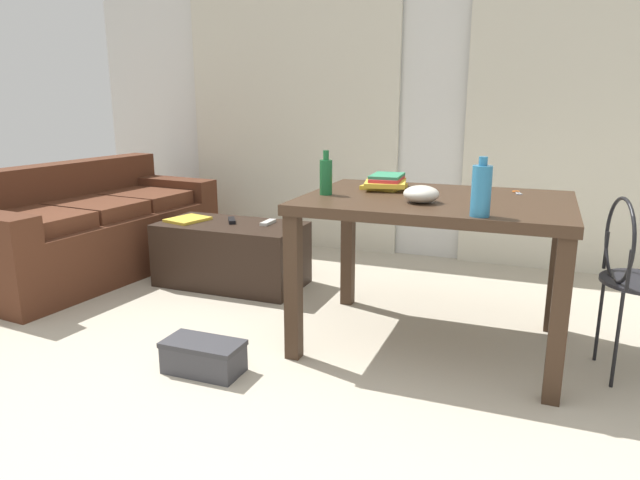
{
  "coord_description": "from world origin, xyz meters",
  "views": [
    {
      "loc": [
        0.81,
        -1.34,
        1.22
      ],
      "look_at": [
        -0.37,
        1.68,
        0.42
      ],
      "focal_mm": 32.06,
      "sensor_mm": 36.0,
      "label": 1
    }
  ],
  "objects_px": {
    "craft_table": "(435,218)",
    "scissors": "(517,192)",
    "coffee_table": "(232,254)",
    "bowl": "(421,194)",
    "couch": "(88,230)",
    "bottle_near": "(481,190)",
    "bottle_far": "(326,176)",
    "shoebox": "(204,356)",
    "magazine": "(188,219)",
    "wire_chair": "(633,267)",
    "tv_remote_secondary": "(232,220)",
    "tv_remote_primary": "(268,222)",
    "book_stack": "(386,182)"
  },
  "relations": [
    {
      "from": "scissors",
      "to": "tv_remote_primary",
      "type": "bearing_deg",
      "value": 170.52
    },
    {
      "from": "bottle_far",
      "to": "scissors",
      "type": "height_order",
      "value": "bottle_far"
    },
    {
      "from": "craft_table",
      "to": "tv_remote_secondary",
      "type": "bearing_deg",
      "value": 160.36
    },
    {
      "from": "book_stack",
      "to": "magazine",
      "type": "distance_m",
      "value": 1.5
    },
    {
      "from": "couch",
      "to": "bowl",
      "type": "distance_m",
      "value": 2.58
    },
    {
      "from": "coffee_table",
      "to": "craft_table",
      "type": "height_order",
      "value": "craft_table"
    },
    {
      "from": "wire_chair",
      "to": "book_stack",
      "type": "height_order",
      "value": "book_stack"
    },
    {
      "from": "coffee_table",
      "to": "bowl",
      "type": "relative_size",
      "value": 5.81
    },
    {
      "from": "tv_remote_secondary",
      "to": "bowl",
      "type": "bearing_deg",
      "value": -58.57
    },
    {
      "from": "bowl",
      "to": "shoebox",
      "type": "distance_m",
      "value": 1.24
    },
    {
      "from": "scissors",
      "to": "magazine",
      "type": "bearing_deg",
      "value": 175.91
    },
    {
      "from": "wire_chair",
      "to": "bottle_near",
      "type": "relative_size",
      "value": 3.38
    },
    {
      "from": "craft_table",
      "to": "magazine",
      "type": "xyz_separation_m",
      "value": [
        -1.73,
        0.44,
        -0.23
      ]
    },
    {
      "from": "craft_table",
      "to": "scissors",
      "type": "bearing_deg",
      "value": 39.7
    },
    {
      "from": "magazine",
      "to": "shoebox",
      "type": "height_order",
      "value": "magazine"
    },
    {
      "from": "wire_chair",
      "to": "bottle_far",
      "type": "xyz_separation_m",
      "value": [
        -1.4,
        -0.09,
        0.34
      ]
    },
    {
      "from": "wire_chair",
      "to": "tv_remote_primary",
      "type": "relative_size",
      "value": 5.32
    },
    {
      "from": "craft_table",
      "to": "tv_remote_primary",
      "type": "height_order",
      "value": "craft_table"
    },
    {
      "from": "book_stack",
      "to": "tv_remote_secondary",
      "type": "relative_size",
      "value": 2.09
    },
    {
      "from": "bowl",
      "to": "magazine",
      "type": "relative_size",
      "value": 0.64
    },
    {
      "from": "coffee_table",
      "to": "tv_remote_primary",
      "type": "height_order",
      "value": "tv_remote_primary"
    },
    {
      "from": "scissors",
      "to": "magazine",
      "type": "xyz_separation_m",
      "value": [
        -2.09,
        0.15,
        -0.33
      ]
    },
    {
      "from": "bottle_near",
      "to": "bottle_far",
      "type": "bearing_deg",
      "value": 160.46
    },
    {
      "from": "couch",
      "to": "magazine",
      "type": "height_order",
      "value": "couch"
    },
    {
      "from": "bowl",
      "to": "scissors",
      "type": "relative_size",
      "value": 1.5
    },
    {
      "from": "scissors",
      "to": "magazine",
      "type": "distance_m",
      "value": 2.12
    },
    {
      "from": "craft_table",
      "to": "shoebox",
      "type": "bearing_deg",
      "value": -142.39
    },
    {
      "from": "book_stack",
      "to": "shoebox",
      "type": "xyz_separation_m",
      "value": [
        -0.6,
        -0.87,
        -0.72
      ]
    },
    {
      "from": "scissors",
      "to": "shoebox",
      "type": "xyz_separation_m",
      "value": [
        -1.26,
        -0.99,
        -0.68
      ]
    },
    {
      "from": "craft_table",
      "to": "magazine",
      "type": "distance_m",
      "value": 1.8
    },
    {
      "from": "scissors",
      "to": "shoebox",
      "type": "relative_size",
      "value": 0.3
    },
    {
      "from": "bottle_near",
      "to": "bottle_far",
      "type": "height_order",
      "value": "bottle_near"
    },
    {
      "from": "craft_table",
      "to": "bottle_near",
      "type": "distance_m",
      "value": 0.5
    },
    {
      "from": "scissors",
      "to": "couch",
      "type": "bearing_deg",
      "value": 178.72
    },
    {
      "from": "couch",
      "to": "book_stack",
      "type": "distance_m",
      "value": 2.28
    },
    {
      "from": "wire_chair",
      "to": "bottle_far",
      "type": "height_order",
      "value": "bottle_far"
    },
    {
      "from": "tv_remote_primary",
      "to": "scissors",
      "type": "bearing_deg",
      "value": -10.68
    },
    {
      "from": "bottle_near",
      "to": "shoebox",
      "type": "distance_m",
      "value": 1.42
    },
    {
      "from": "tv_remote_secondary",
      "to": "wire_chair",
      "type": "bearing_deg",
      "value": -45.85
    },
    {
      "from": "craft_table",
      "to": "scissors",
      "type": "height_order",
      "value": "scissors"
    },
    {
      "from": "scissors",
      "to": "tv_remote_primary",
      "type": "relative_size",
      "value": 0.71
    },
    {
      "from": "couch",
      "to": "bottle_near",
      "type": "distance_m",
      "value": 2.92
    },
    {
      "from": "craft_table",
      "to": "scissors",
      "type": "distance_m",
      "value": 0.47
    },
    {
      "from": "book_stack",
      "to": "tv_remote_secondary",
      "type": "bearing_deg",
      "value": 163.54
    },
    {
      "from": "bottle_far",
      "to": "tv_remote_secondary",
      "type": "height_order",
      "value": "bottle_far"
    },
    {
      "from": "coffee_table",
      "to": "craft_table",
      "type": "xyz_separation_m",
      "value": [
        1.42,
        -0.47,
        0.45
      ]
    },
    {
      "from": "bottle_far",
      "to": "book_stack",
      "type": "xyz_separation_m",
      "value": [
        0.23,
        0.29,
        -0.05
      ]
    },
    {
      "from": "couch",
      "to": "bottle_far",
      "type": "bearing_deg",
      "value": -13.37
    },
    {
      "from": "couch",
      "to": "wire_chair",
      "type": "bearing_deg",
      "value": -6.51
    },
    {
      "from": "coffee_table",
      "to": "tv_remote_secondary",
      "type": "relative_size",
      "value": 6.3
    }
  ]
}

